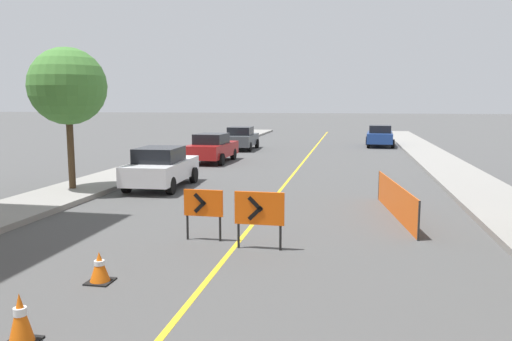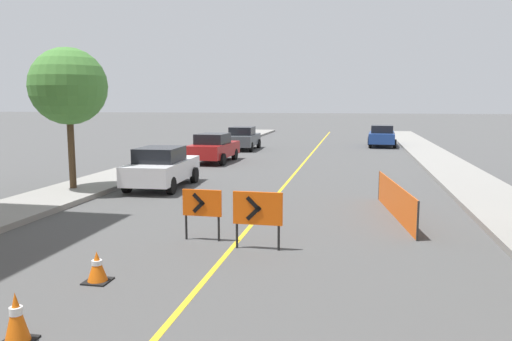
{
  "view_description": "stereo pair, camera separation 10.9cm",
  "coord_description": "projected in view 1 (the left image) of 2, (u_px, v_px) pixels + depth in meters",
  "views": [
    {
      "loc": [
        2.59,
        9.09,
        3.34
      ],
      "look_at": [
        -0.57,
        25.57,
        1.0
      ],
      "focal_mm": 35.0,
      "sensor_mm": 36.0,
      "label": 1
    },
    {
      "loc": [
        2.7,
        9.11,
        3.34
      ],
      "look_at": [
        -0.57,
        25.57,
        1.0
      ],
      "focal_mm": 35.0,
      "sensor_mm": 36.0,
      "label": 2
    }
  ],
  "objects": [
    {
      "name": "lane_stripe",
      "position": [
        294.0,
        173.0,
        23.36
      ],
      "size": [
        0.12,
        64.27,
        0.01
      ],
      "color": "gold",
      "rests_on": "ground_plane"
    },
    {
      "name": "sidewalk_left",
      "position": [
        148.0,
        167.0,
        24.71
      ],
      "size": [
        2.49,
        64.27,
        0.18
      ],
      "color": "gray",
      "rests_on": "ground_plane"
    },
    {
      "name": "sidewalk_right",
      "position": [
        459.0,
        175.0,
        21.99
      ],
      "size": [
        2.49,
        64.27,
        0.18
      ],
      "color": "gray",
      "rests_on": "ground_plane"
    },
    {
      "name": "traffic_cone_fifth",
      "position": [
        20.0,
        319.0,
        6.88
      ],
      "size": [
        0.43,
        0.43,
        0.73
      ],
      "color": "black",
      "rests_on": "ground_plane"
    },
    {
      "name": "traffic_cone_farthest",
      "position": [
        100.0,
        267.0,
        9.22
      ],
      "size": [
        0.46,
        0.46,
        0.59
      ],
      "color": "black",
      "rests_on": "ground_plane"
    },
    {
      "name": "arrow_barricade_primary",
      "position": [
        203.0,
        205.0,
        11.94
      ],
      "size": [
        0.96,
        0.09,
        1.24
      ],
      "rotation": [
        0.0,
        0.0,
        -0.01
      ],
      "color": "#EF560C",
      "rests_on": "ground_plane"
    },
    {
      "name": "arrow_barricade_secondary",
      "position": [
        259.0,
        210.0,
        11.22
      ],
      "size": [
        1.14,
        0.09,
        1.32
      ],
      "rotation": [
        0.0,
        0.0,
        -0.01
      ],
      "color": "#EF560C",
      "rests_on": "ground_plane"
    },
    {
      "name": "safety_mesh_fence",
      "position": [
        396.0,
        200.0,
        14.48
      ],
      "size": [
        0.72,
        5.11,
        0.98
      ],
      "rotation": [
        0.0,
        0.0,
        1.7
      ],
      "color": "#EF560C",
      "rests_on": "ground_plane"
    },
    {
      "name": "parked_car_curb_near",
      "position": [
        161.0,
        167.0,
        19.29
      ],
      "size": [
        1.97,
        4.37,
        1.59
      ],
      "rotation": [
        0.0,
        0.0,
        0.04
      ],
      "color": "silver",
      "rests_on": "ground_plane"
    },
    {
      "name": "parked_car_curb_mid",
      "position": [
        212.0,
        148.0,
        27.39
      ],
      "size": [
        1.98,
        4.37,
        1.59
      ],
      "rotation": [
        0.0,
        0.0,
        -0.04
      ],
      "color": "maroon",
      "rests_on": "ground_plane"
    },
    {
      "name": "parked_car_curb_far",
      "position": [
        241.0,
        138.0,
        34.51
      ],
      "size": [
        1.95,
        4.35,
        1.59
      ],
      "rotation": [
        0.0,
        0.0,
        0.03
      ],
      "color": "#474C51",
      "rests_on": "ground_plane"
    },
    {
      "name": "parked_car_opposite_side",
      "position": [
        380.0,
        136.0,
        36.9
      ],
      "size": [
        2.03,
        4.39,
        1.59
      ],
      "rotation": [
        0.0,
        0.0,
        -0.05
      ],
      "color": "navy",
      "rests_on": "ground_plane"
    },
    {
      "name": "street_tree_left_near",
      "position": [
        68.0,
        87.0,
        17.79
      ],
      "size": [
        2.75,
        2.75,
        5.07
      ],
      "color": "#4C3823",
      "rests_on": "sidewalk_left"
    }
  ]
}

